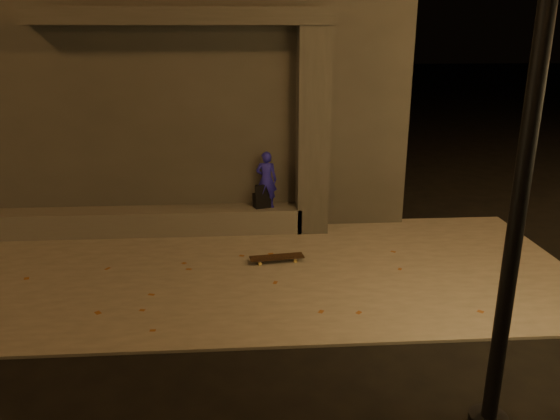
{
  "coord_description": "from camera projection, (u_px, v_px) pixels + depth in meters",
  "views": [
    {
      "loc": [
        0.47,
        -5.75,
        3.53
      ],
      "look_at": [
        1.0,
        2.0,
        1.0
      ],
      "focal_mm": 35.0,
      "sensor_mm": 36.0,
      "label": 1
    }
  ],
  "objects": [
    {
      "name": "ground",
      "position": [
        208.0,
        343.0,
        6.51
      ],
      "size": [
        120.0,
        120.0,
        0.0
      ],
      "primitive_type": "plane",
      "color": "black",
      "rests_on": "ground"
    },
    {
      "name": "sidewalk",
      "position": [
        215.0,
        271.0,
        8.4
      ],
      "size": [
        11.0,
        4.4,
        0.04
      ],
      "primitive_type": "cube",
      "color": "#615B55",
      "rests_on": "ground"
    },
    {
      "name": "building",
      "position": [
        174.0,
        77.0,
        11.8
      ],
      "size": [
        9.0,
        5.1,
        5.22
      ],
      "color": "#393734",
      "rests_on": "ground"
    },
    {
      "name": "ledge",
      "position": [
        136.0,
        221.0,
        9.89
      ],
      "size": [
        6.0,
        0.55,
        0.45
      ],
      "primitive_type": "cube",
      "color": "#585450",
      "rests_on": "sidewalk"
    },
    {
      "name": "column",
      "position": [
        313.0,
        133.0,
        9.61
      ],
      "size": [
        0.55,
        0.55,
        3.6
      ],
      "primitive_type": "cube",
      "color": "#393734",
      "rests_on": "sidewalk"
    },
    {
      "name": "canopy",
      "position": [
        181.0,
        16.0,
        8.91
      ],
      "size": [
        5.0,
        0.7,
        0.28
      ],
      "primitive_type": "cube",
      "color": "#393734",
      "rests_on": "column"
    },
    {
      "name": "skateboarder",
      "position": [
        266.0,
        180.0,
        9.81
      ],
      "size": [
        0.41,
        0.3,
        1.03
      ],
      "primitive_type": "imported",
      "rotation": [
        0.0,
        0.0,
        2.98
      ],
      "color": "#1E1AAB",
      "rests_on": "ledge"
    },
    {
      "name": "backpack",
      "position": [
        262.0,
        199.0,
        9.92
      ],
      "size": [
        0.36,
        0.29,
        0.44
      ],
      "rotation": [
        0.0,
        0.0,
        0.3
      ],
      "color": "black",
      "rests_on": "ledge"
    },
    {
      "name": "skateboard",
      "position": [
        277.0,
        257.0,
        8.68
      ],
      "size": [
        0.88,
        0.33,
        0.09
      ],
      "rotation": [
        0.0,
        0.0,
        0.13
      ],
      "color": "black",
      "rests_on": "sidewalk"
    }
  ]
}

